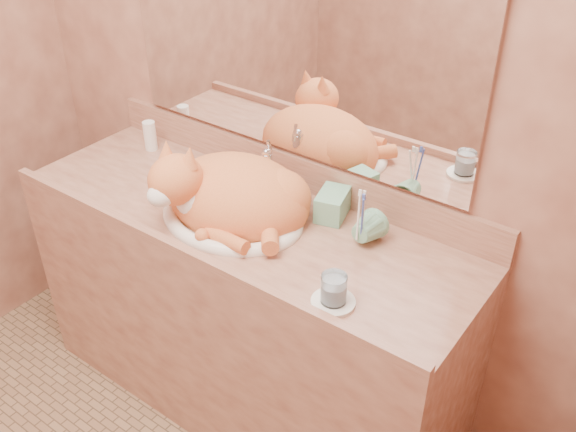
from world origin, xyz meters
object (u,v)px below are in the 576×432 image
Objects in this scene: sink_basin at (231,198)px; water_glass at (334,289)px; soap_dispenser at (327,200)px; cat at (229,192)px; vanity_counter at (246,315)px; toothbrush_cup at (359,236)px.

sink_basin is 5.75× the size of water_glass.
soap_dispenser reaches higher than sink_basin.
cat is 5.86× the size of water_glass.
cat is at bearing -171.82° from soap_dispenser.
sink_basin is at bearing -134.25° from vanity_counter.
cat is 0.44m from toothbrush_cup.
soap_dispenser reaches higher than vanity_counter.
vanity_counter is 8.10× the size of soap_dispenser.
toothbrush_cup is at bearing 7.13° from sink_basin.
vanity_counter is 16.28× the size of toothbrush_cup.
soap_dispenser is at bearing 24.63° from vanity_counter.
soap_dispenser reaches higher than water_glass.
cat is 0.54m from water_glass.
sink_basin is 0.43m from toothbrush_cup.
toothbrush_cup is 1.18× the size of water_glass.
water_glass is (0.49, -0.16, -0.02)m from sink_basin.
sink_basin is (-0.02, -0.02, 0.50)m from vanity_counter.
water_glass is at bearing -27.20° from cat.
cat reaches higher than water_glass.
sink_basin is 0.52m from water_glass.
sink_basin is 2.43× the size of soap_dispenser.
vanity_counter is 0.62m from toothbrush_cup.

